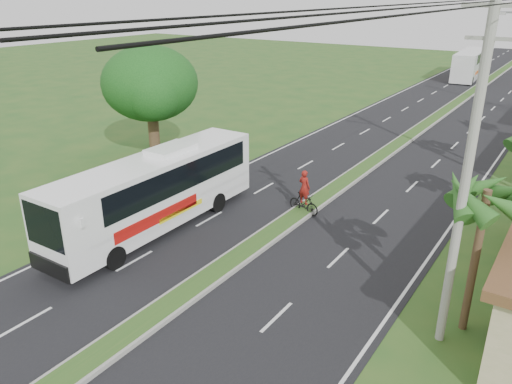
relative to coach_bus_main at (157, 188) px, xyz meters
The scene contains 11 objects.
ground 6.01m from the coach_bus_main, 31.05° to the right, with size 180.00×180.00×0.00m, color #26521E.
road_asphalt 17.88m from the coach_bus_main, 74.21° to the left, with size 14.00×160.00×0.02m, color black.
median_strip 17.87m from the coach_bus_main, 74.21° to the left, with size 1.20×160.00×0.18m.
lane_edge_left 17.32m from the coach_bus_main, 96.23° to the left, with size 0.12×160.00×0.01m, color silver.
lane_edge_right 20.72m from the coach_bus_main, 55.99° to the left, with size 0.12×160.00×0.01m, color silver.
palm_verge_a 14.09m from the coach_bus_main, ahead, with size 2.40×2.40×5.45m.
shade_tree 10.59m from the coach_bus_main, 135.68° to the left, with size 6.30×6.00×7.54m.
utility_pole_a 13.84m from the coach_bus_main, ahead, with size 1.60×0.28×11.00m.
coach_bus_main is the anchor object (origin of this frame).
coach_bus_far 54.68m from the coach_bus_main, 87.72° to the left, with size 3.36×12.06×3.47m.
motorcyclist 7.33m from the coach_bus_main, 47.51° to the left, with size 1.85×0.79×2.32m.
Camera 1 is at (10.92, -12.39, 10.52)m, focal length 35.00 mm.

